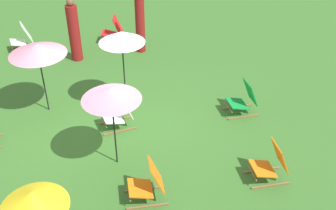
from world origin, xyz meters
TOP-DOWN VIEW (x-y plane):
  - ground_plane at (0.00, 0.00)m, footprint 40.00×40.00m
  - deckchair_0 at (2.09, 2.83)m, footprint 0.50×0.77m
  - deckchair_1 at (-4.51, 0.24)m, footprint 0.62×0.84m
  - deckchair_4 at (-0.14, 3.01)m, footprint 0.54×0.80m
  - deckchair_5 at (2.22, 0.47)m, footprint 0.48×0.76m
  - deckchair_8 at (-0.07, 0.10)m, footprint 0.63×0.84m
  - deckchair_9 at (-4.41, -2.47)m, footprint 0.65×0.85m
  - umbrella_0 at (-0.88, 0.32)m, footprint 1.04×1.04m
  - umbrella_1 at (3.45, -1.21)m, footprint 0.95×0.95m
  - umbrella_2 at (-1.02, -1.54)m, footprint 1.28×1.28m
  - umbrella_3 at (1.13, -0.04)m, footprint 1.12×1.12m
  - person_0 at (-3.75, 1.01)m, footprint 0.36×0.36m
  - person_1 at (-3.53, -0.88)m, footprint 0.38×0.38m

SIDE VIEW (x-z plane):
  - ground_plane at x=0.00m, z-range 0.00..0.00m
  - deckchair_0 at x=2.09m, z-range -0.05..0.79m
  - deckchair_1 at x=-4.51m, z-range -0.05..0.79m
  - deckchair_4 at x=-0.14m, z-range -0.05..0.79m
  - deckchair_5 at x=2.22m, z-range -0.05..0.79m
  - deckchair_8 at x=-0.07m, z-range -0.05..0.79m
  - deckchair_9 at x=-4.41m, z-range -0.05..0.79m
  - person_1 at x=-3.53m, z-range -0.05..1.77m
  - person_0 at x=-3.75m, z-range -0.03..1.86m
  - umbrella_1 at x=3.45m, z-range 0.70..2.39m
  - umbrella_2 at x=-1.02m, z-range 0.74..2.47m
  - umbrella_3 at x=1.13m, z-range 0.76..2.52m
  - umbrella_0 at x=-0.88m, z-range 0.84..2.78m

